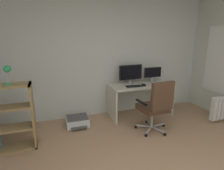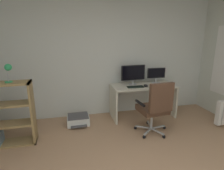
# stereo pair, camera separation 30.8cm
# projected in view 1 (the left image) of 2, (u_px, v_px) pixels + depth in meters

# --- Properties ---
(wall_back) EXTENTS (5.05, 0.10, 2.67)m
(wall_back) POSITION_uv_depth(u_px,v_px,m) (99.00, 56.00, 4.03)
(wall_back) COLOR silver
(wall_back) RESTS_ON ground
(desk) EXTENTS (1.39, 0.63, 0.73)m
(desk) POSITION_uv_depth(u_px,v_px,m) (140.00, 93.00, 4.13)
(desk) COLOR beige
(desk) RESTS_ON ground
(monitor_main) EXTENTS (0.55, 0.18, 0.43)m
(monitor_main) POSITION_uv_depth(u_px,v_px,m) (131.00, 73.00, 4.04)
(monitor_main) COLOR #B2B5B7
(monitor_main) RESTS_ON desk
(monitor_secondary) EXTENTS (0.42, 0.18, 0.35)m
(monitor_secondary) POSITION_uv_depth(u_px,v_px,m) (153.00, 73.00, 4.22)
(monitor_secondary) COLOR #B2B5B7
(monitor_secondary) RESTS_ON desk
(keyboard) EXTENTS (0.34, 0.14, 0.02)m
(keyboard) POSITION_uv_depth(u_px,v_px,m) (134.00, 86.00, 3.88)
(keyboard) COLOR black
(keyboard) RESTS_ON desk
(computer_mouse) EXTENTS (0.07, 0.11, 0.03)m
(computer_mouse) POSITION_uv_depth(u_px,v_px,m) (144.00, 85.00, 3.95)
(computer_mouse) COLOR black
(computer_mouse) RESTS_ON desk
(office_chair) EXTENTS (0.62, 0.64, 1.02)m
(office_chair) POSITION_uv_depth(u_px,v_px,m) (156.00, 105.00, 3.34)
(office_chair) COLOR #B7BABC
(office_chair) RESTS_ON ground
(desk_lamp) EXTENTS (0.13, 0.11, 0.29)m
(desk_lamp) POSITION_uv_depth(u_px,v_px,m) (7.00, 71.00, 2.67)
(desk_lamp) COLOR #29A15C
(desk_lamp) RESTS_ON bookshelf
(printer) EXTENTS (0.45, 0.46, 0.18)m
(printer) POSITION_uv_depth(u_px,v_px,m) (77.00, 121.00, 3.74)
(printer) COLOR silver
(printer) RESTS_ON ground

